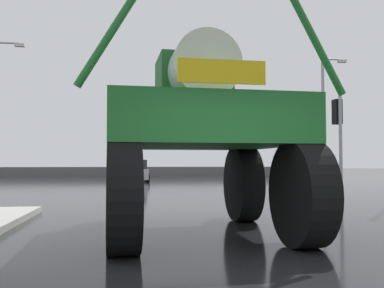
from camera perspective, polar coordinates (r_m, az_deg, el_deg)
name	(u,v)px	position (r m, az deg, el deg)	size (l,w,h in m)	color
ground_plane	(161,188)	(22.50, -4.14, -5.88)	(120.00, 120.00, 0.00)	black
oversize_sprayer	(197,136)	(8.29, 0.61, 1.10)	(4.30, 5.06, 4.58)	black
sedan_ahead	(135,171)	(30.41, -7.59, -3.60)	(1.93, 4.13, 1.52)	#B7B7BF
traffic_signal_near_right	(338,125)	(15.28, 18.82, 2.40)	(0.24, 0.54, 3.59)	#A8AAAF
streetlight_far_right	(325,114)	(26.89, 17.24, 3.88)	(1.58, 0.24, 7.70)	#A8AAAF
roadside_barrier	(147,172)	(40.28, -5.95, -3.68)	(30.74, 0.24, 0.90)	#59595B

